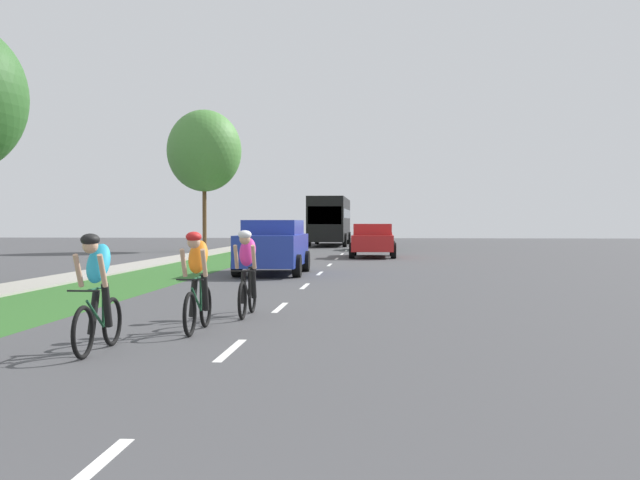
% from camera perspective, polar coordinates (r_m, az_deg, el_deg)
% --- Properties ---
extents(ground_plane, '(120.00, 120.00, 0.00)m').
position_cam_1_polar(ground_plane, '(21.45, -0.86, -3.25)').
color(ground_plane, '#424244').
extents(grass_verge, '(2.99, 70.00, 0.01)m').
position_cam_1_polar(grass_verge, '(22.52, -14.00, -3.07)').
color(grass_verge, '#2D6026').
rests_on(grass_verge, ground_plane).
extents(sidewalk_concrete, '(1.65, 70.00, 0.10)m').
position_cam_1_polar(sidewalk_concrete, '(23.36, -19.41, -2.94)').
color(sidewalk_concrete, '#9E998E').
rests_on(sidewalk_concrete, ground_plane).
extents(lane_markings_center, '(0.12, 52.71, 0.01)m').
position_cam_1_polar(lane_markings_center, '(25.43, -0.02, -2.52)').
color(lane_markings_center, white).
rests_on(lane_markings_center, ground_plane).
extents(cyclist_lead, '(0.42, 1.72, 1.58)m').
position_cam_1_polar(cyclist_lead, '(10.43, -16.42, -3.73)').
color(cyclist_lead, black).
rests_on(cyclist_lead, ground_plane).
extents(cyclist_trailing, '(0.42, 1.72, 1.58)m').
position_cam_1_polar(cyclist_trailing, '(12.02, -9.21, -3.02)').
color(cyclist_trailing, black).
rests_on(cyclist_trailing, ground_plane).
extents(cyclist_distant, '(0.42, 1.72, 1.58)m').
position_cam_1_polar(cyclist_distant, '(13.90, -5.51, -2.42)').
color(cyclist_distant, black).
rests_on(cyclist_distant, ground_plane).
extents(suv_blue, '(2.15, 4.70, 1.79)m').
position_cam_1_polar(suv_blue, '(25.12, -3.54, -0.42)').
color(suv_blue, '#23389E').
rests_on(suv_blue, ground_plane).
extents(pickup_red, '(2.22, 5.10, 1.64)m').
position_cam_1_polar(pickup_red, '(37.22, 4.00, -0.02)').
color(pickup_red, red).
rests_on(pickup_red, ground_plane).
extents(sedan_dark_green, '(1.98, 4.30, 1.52)m').
position_cam_1_polar(sedan_dark_green, '(46.95, 4.03, 0.19)').
color(sedan_dark_green, '#194C2D').
rests_on(sedan_dark_green, ground_plane).
extents(bus_black, '(2.78, 11.60, 3.48)m').
position_cam_1_polar(bus_black, '(56.11, 0.77, 1.62)').
color(bus_black, black).
rests_on(bus_black, ground_plane).
extents(street_tree_far, '(4.37, 4.37, 8.33)m').
position_cam_1_polar(street_tree_far, '(45.35, -8.70, 6.64)').
color(street_tree_far, brown).
rests_on(street_tree_far, ground_plane).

